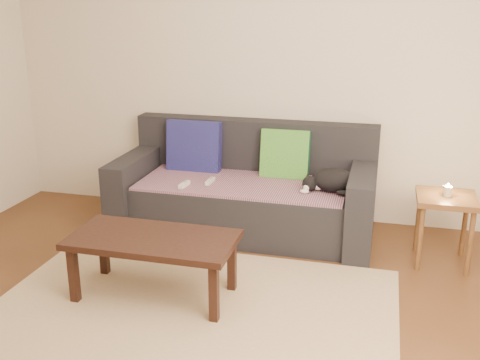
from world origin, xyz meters
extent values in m
plane|color=brown|center=(0.00, 0.00, 0.00)|extent=(4.50, 4.50, 0.00)
cube|color=beige|center=(0.00, 2.00, 1.30)|extent=(4.50, 0.04, 2.60)
cube|color=#232328|center=(0.00, 1.50, 0.21)|extent=(1.70, 0.78, 0.42)
cube|color=#232328|center=(0.00, 1.90, 0.65)|extent=(2.10, 0.18, 0.45)
cube|color=#232328|center=(-0.95, 1.50, 0.30)|extent=(0.20, 0.90, 0.60)
cube|color=#232328|center=(0.95, 1.50, 0.30)|extent=(0.20, 0.90, 0.60)
cube|color=#40284B|center=(0.00, 1.48, 0.43)|extent=(1.66, 0.74, 0.02)
cube|color=#101248|center=(-0.50, 1.74, 0.63)|extent=(0.47, 0.17, 0.48)
cube|color=#0E5A37|center=(0.30, 1.74, 0.63)|extent=(0.40, 0.17, 0.41)
ellipsoid|color=black|center=(0.73, 1.45, 0.53)|extent=(0.40, 0.35, 0.18)
sphere|color=black|center=(0.55, 1.39, 0.50)|extent=(0.15, 0.15, 0.12)
sphere|color=white|center=(0.54, 1.35, 0.48)|extent=(0.06, 0.06, 0.05)
ellipsoid|color=black|center=(0.83, 1.33, 0.47)|extent=(0.14, 0.08, 0.04)
cube|color=white|center=(-0.42, 1.26, 0.46)|extent=(0.05, 0.15, 0.03)
cube|color=white|center=(-0.25, 1.40, 0.46)|extent=(0.04, 0.15, 0.03)
cube|color=brown|center=(1.55, 1.31, 0.50)|extent=(0.41, 0.41, 0.04)
cylinder|color=brown|center=(1.38, 1.14, 0.24)|extent=(0.04, 0.04, 0.48)
cylinder|color=brown|center=(1.71, 1.14, 0.24)|extent=(0.04, 0.04, 0.48)
cylinder|color=brown|center=(1.38, 1.48, 0.24)|extent=(0.04, 0.04, 0.48)
cylinder|color=brown|center=(1.71, 1.48, 0.24)|extent=(0.04, 0.04, 0.48)
cylinder|color=beige|center=(1.55, 1.31, 0.55)|extent=(0.06, 0.06, 0.07)
sphere|color=#FFBF59|center=(1.55, 1.31, 0.60)|extent=(0.02, 0.02, 0.02)
cube|color=tan|center=(0.00, 0.15, 0.01)|extent=(2.50, 1.80, 0.01)
cube|color=black|center=(-0.29, 0.31, 0.40)|extent=(1.05, 0.53, 0.04)
cube|color=black|center=(-0.75, 0.11, 0.19)|extent=(0.05, 0.05, 0.38)
cube|color=black|center=(0.17, 0.11, 0.19)|extent=(0.05, 0.05, 0.38)
cube|color=black|center=(-0.75, 0.51, 0.19)|extent=(0.05, 0.05, 0.38)
cube|color=black|center=(0.17, 0.51, 0.19)|extent=(0.05, 0.05, 0.38)
camera|label=1|loc=(1.07, -2.70, 1.84)|focal=42.00mm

